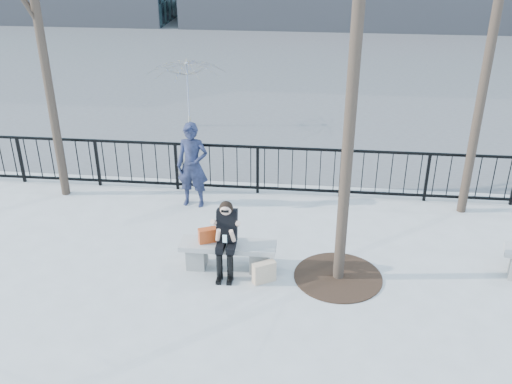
# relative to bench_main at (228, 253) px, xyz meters

# --- Properties ---
(ground) EXTENTS (120.00, 120.00, 0.00)m
(ground) POSITION_rel_bench_main_xyz_m (0.00, 0.00, -0.30)
(ground) COLOR #969691
(ground) RESTS_ON ground
(street_surface) EXTENTS (60.00, 23.00, 0.01)m
(street_surface) POSITION_rel_bench_main_xyz_m (0.00, 15.00, -0.30)
(street_surface) COLOR #474747
(street_surface) RESTS_ON ground
(railing) EXTENTS (14.00, 0.06, 1.10)m
(railing) POSITION_rel_bench_main_xyz_m (0.00, 3.00, 0.25)
(railing) COLOR black
(railing) RESTS_ON ground
(tree_grate) EXTENTS (1.50, 1.50, 0.02)m
(tree_grate) POSITION_rel_bench_main_xyz_m (1.90, -0.10, -0.29)
(tree_grate) COLOR black
(tree_grate) RESTS_ON ground
(bench_main) EXTENTS (1.65, 0.46, 0.49)m
(bench_main) POSITION_rel_bench_main_xyz_m (0.00, 0.00, 0.00)
(bench_main) COLOR slate
(bench_main) RESTS_ON ground
(seated_woman) EXTENTS (0.50, 0.64, 1.34)m
(seated_woman) POSITION_rel_bench_main_xyz_m (0.00, -0.16, 0.37)
(seated_woman) COLOR black
(seated_woman) RESTS_ON ground
(handbag) EXTENTS (0.34, 0.26, 0.25)m
(handbag) POSITION_rel_bench_main_xyz_m (-0.35, 0.02, 0.32)
(handbag) COLOR #AF3C15
(handbag) RESTS_ON bench_main
(shopping_bag) EXTENTS (0.41, 0.32, 0.37)m
(shopping_bag) POSITION_rel_bench_main_xyz_m (0.66, -0.35, -0.12)
(shopping_bag) COLOR beige
(shopping_bag) RESTS_ON ground
(standing_man) EXTENTS (0.69, 0.48, 1.81)m
(standing_man) POSITION_rel_bench_main_xyz_m (-1.08, 2.30, 0.60)
(standing_man) COLOR black
(standing_man) RESTS_ON ground
(vendor_umbrella) EXTENTS (2.18, 2.22, 1.96)m
(vendor_umbrella) POSITION_rel_bench_main_xyz_m (-2.22, 7.08, 0.68)
(vendor_umbrella) COLOR yellow
(vendor_umbrella) RESTS_ON ground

